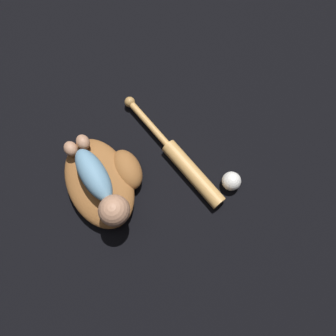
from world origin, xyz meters
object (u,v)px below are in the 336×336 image
baby_figure (100,185)px  baseball_bat (183,162)px  baseball_glove (104,180)px  baseball (231,181)px

baby_figure → baseball_bat: bearing=80.0°
baby_figure → baseball_glove: bearing=154.7°
baseball_bat → baby_figure: bearing=-100.0°
baseball_glove → baseball: (0.27, 0.41, -0.01)m
baseball_bat → baseball: bearing=33.9°
baseball_glove → baby_figure: baby_figure is taller
baby_figure → baseball: baby_figure is taller
baseball_glove → baby_figure: (0.04, -0.02, 0.10)m
baby_figure → baseball_bat: baby_figure is taller
baseball → baseball_bat: bearing=-146.1°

